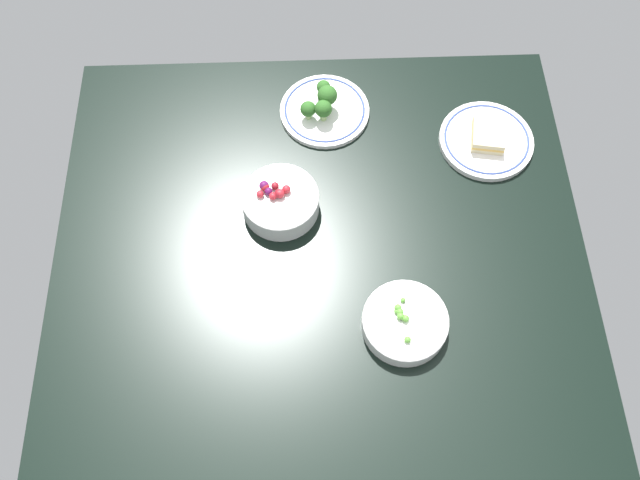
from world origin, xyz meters
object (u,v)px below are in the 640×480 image
at_px(bowl_peas, 405,322).
at_px(plate_broccoli, 324,108).
at_px(bowl_berries, 280,201).
at_px(plate_sandwich, 487,139).

bearing_deg(bowl_peas, plate_broccoli, 104.66).
xyz_separation_m(bowl_peas, plate_broccoli, (-0.14, 0.54, -0.00)).
height_order(bowl_berries, plate_broccoli, plate_broccoli).
relative_size(bowl_berries, plate_broccoli, 0.80).
distance_m(bowl_peas, plate_sandwich, 0.50).
xyz_separation_m(plate_sandwich, bowl_berries, (-0.48, -0.16, 0.02)).
height_order(plate_sandwich, plate_broccoli, plate_broccoli).
relative_size(bowl_peas, plate_broccoli, 0.82).
bearing_deg(plate_broccoli, plate_sandwich, -14.75).
bearing_deg(plate_sandwich, bowl_berries, -161.58).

